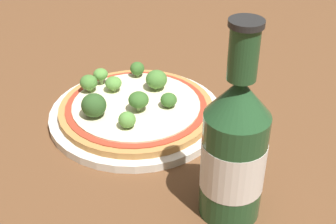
% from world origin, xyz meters
% --- Properties ---
extents(ground_plane, '(3.00, 3.00, 0.00)m').
position_xyz_m(ground_plane, '(0.00, 0.00, 0.00)').
color(ground_plane, brown).
extents(plate, '(0.26, 0.26, 0.01)m').
position_xyz_m(plate, '(0.02, -0.02, 0.01)').
color(plate, silver).
rests_on(plate, ground_plane).
extents(pizza, '(0.23, 0.23, 0.01)m').
position_xyz_m(pizza, '(0.02, -0.02, 0.02)').
color(pizza, '#B77F42').
rests_on(pizza, plate).
extents(broccoli_floret_0, '(0.03, 0.03, 0.03)m').
position_xyz_m(broccoli_floret_0, '(-0.04, -0.07, 0.04)').
color(broccoli_floret_0, '#89A866').
rests_on(broccoli_floret_0, pizza).
extents(broccoli_floret_1, '(0.03, 0.03, 0.03)m').
position_xyz_m(broccoli_floret_1, '(0.04, -0.02, 0.04)').
color(broccoli_floret_1, '#89A866').
rests_on(broccoli_floret_1, pizza).
extents(broccoli_floret_2, '(0.02, 0.02, 0.02)m').
position_xyz_m(broccoli_floret_2, '(0.07, -0.05, 0.04)').
color(broccoli_floret_2, '#89A866').
rests_on(broccoli_floret_2, pizza).
extents(broccoli_floret_3, '(0.03, 0.03, 0.03)m').
position_xyz_m(broccoli_floret_3, '(-0.01, 0.02, 0.04)').
color(broccoli_floret_3, '#89A866').
rests_on(broccoli_floret_3, pizza).
extents(broccoli_floret_4, '(0.02, 0.02, 0.03)m').
position_xyz_m(broccoli_floret_4, '(-0.06, -0.05, 0.04)').
color(broccoli_floret_4, '#89A866').
rests_on(broccoli_floret_4, pizza).
extents(broccoli_floret_5, '(0.04, 0.04, 0.03)m').
position_xyz_m(broccoli_floret_5, '(0.03, -0.09, 0.04)').
color(broccoli_floret_5, '#89A866').
rests_on(broccoli_floret_5, pizza).
extents(broccoli_floret_6, '(0.03, 0.03, 0.02)m').
position_xyz_m(broccoli_floret_6, '(-0.03, -0.04, 0.04)').
color(broccoli_floret_6, '#89A866').
rests_on(broccoli_floret_6, pizza).
extents(broccoli_floret_7, '(0.02, 0.02, 0.02)m').
position_xyz_m(broccoli_floret_7, '(-0.06, 0.01, 0.04)').
color(broccoli_floret_7, '#89A866').
rests_on(broccoli_floret_7, pizza).
extents(broccoli_floret_8, '(0.02, 0.02, 0.02)m').
position_xyz_m(broccoli_floret_8, '(0.05, 0.02, 0.04)').
color(broccoli_floret_8, '#89A866').
rests_on(broccoli_floret_8, pizza).
extents(beer_bottle, '(0.07, 0.07, 0.23)m').
position_xyz_m(beer_bottle, '(0.24, 0.01, 0.09)').
color(beer_bottle, '#234C28').
rests_on(beer_bottle, ground_plane).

